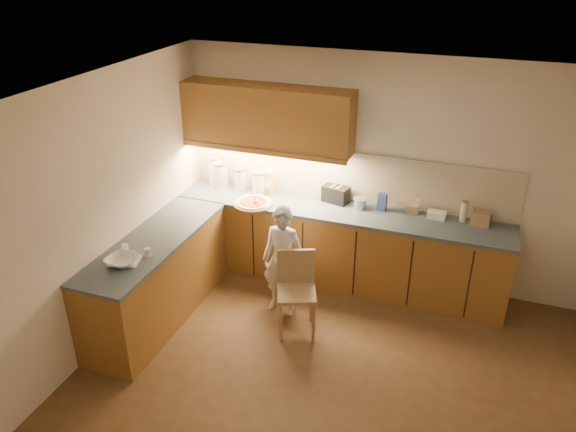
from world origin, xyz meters
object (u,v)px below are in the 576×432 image
(oil_jug, at_px, (269,182))
(toaster, at_px, (336,194))
(pizza_on_board, at_px, (253,203))
(wooden_chair, at_px, (296,286))
(child, at_px, (283,261))

(oil_jug, relative_size, toaster, 0.98)
(pizza_on_board, height_order, wooden_chair, pizza_on_board)
(toaster, bearing_deg, wooden_chair, -78.43)
(toaster, bearing_deg, child, -92.18)
(pizza_on_board, relative_size, oil_jug, 1.41)
(child, bearing_deg, toaster, 77.58)
(child, height_order, oil_jug, oil_jug)
(toaster, bearing_deg, pizza_on_board, -140.91)
(oil_jug, bearing_deg, child, -60.93)
(oil_jug, distance_m, toaster, 0.80)
(child, relative_size, oil_jug, 3.83)
(pizza_on_board, bearing_deg, child, -45.09)
(child, bearing_deg, pizza_on_board, 139.33)
(child, height_order, toaster, child)
(child, relative_size, wooden_chair, 1.44)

